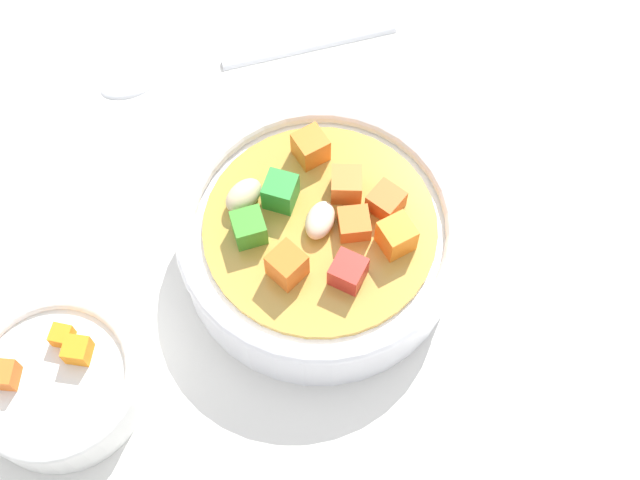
# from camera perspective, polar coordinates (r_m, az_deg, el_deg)

# --- Properties ---
(ground_plane) EXTENTS (1.40, 1.40, 0.02)m
(ground_plane) POSITION_cam_1_polar(r_m,az_deg,el_deg) (0.54, 0.00, -1.56)
(ground_plane) COLOR silver
(soup_bowl_main) EXTENTS (0.17, 0.17, 0.06)m
(soup_bowl_main) POSITION_cam_1_polar(r_m,az_deg,el_deg) (0.50, -0.01, 0.18)
(soup_bowl_main) COLOR white
(soup_bowl_main) RESTS_ON ground_plane
(spoon) EXTENTS (0.21, 0.09, 0.01)m
(spoon) POSITION_cam_1_polar(r_m,az_deg,el_deg) (0.61, -5.85, 12.19)
(spoon) COLOR silver
(spoon) RESTS_ON ground_plane
(side_bowl_small) EXTENTS (0.10, 0.10, 0.04)m
(side_bowl_small) POSITION_cam_1_polar(r_m,az_deg,el_deg) (0.50, -17.49, -9.32)
(side_bowl_small) COLOR white
(side_bowl_small) RESTS_ON ground_plane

